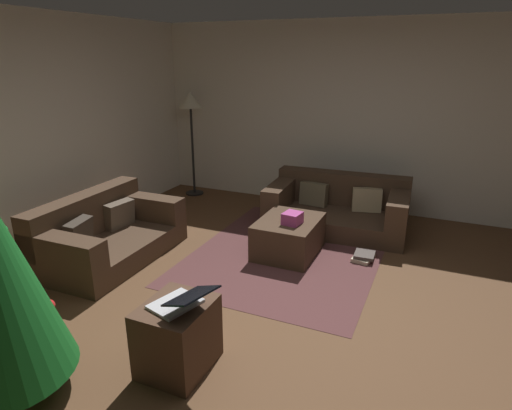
{
  "coord_description": "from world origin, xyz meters",
  "views": [
    {
      "loc": [
        -3.05,
        -1.06,
        2.13
      ],
      "look_at": [
        0.61,
        0.56,
        0.75
      ],
      "focal_mm": 30.63,
      "sensor_mm": 36.0,
      "label": 1
    }
  ],
  "objects_px": {
    "couch_left": "(105,234)",
    "book_stack": "(364,256)",
    "ottoman": "(289,236)",
    "couch_right": "(338,208)",
    "tv_remote": "(288,220)",
    "corner_lamp": "(191,108)",
    "side_table": "(178,336)",
    "laptop": "(181,301)",
    "gift_box": "(292,218)"
  },
  "relations": [
    {
      "from": "corner_lamp",
      "to": "gift_box",
      "type": "bearing_deg",
      "value": -125.72
    },
    {
      "from": "gift_box",
      "to": "tv_remote",
      "type": "distance_m",
      "value": 0.11
    },
    {
      "from": "tv_remote",
      "to": "ottoman",
      "type": "bearing_deg",
      "value": -24.99
    },
    {
      "from": "ottoman",
      "to": "gift_box",
      "type": "height_order",
      "value": "gift_box"
    },
    {
      "from": "couch_left",
      "to": "couch_right",
      "type": "relative_size",
      "value": 0.91
    },
    {
      "from": "couch_right",
      "to": "ottoman",
      "type": "relative_size",
      "value": 2.2
    },
    {
      "from": "couch_right",
      "to": "laptop",
      "type": "xyz_separation_m",
      "value": [
        -3.15,
        0.32,
        0.3
      ]
    },
    {
      "from": "side_table",
      "to": "book_stack",
      "type": "relative_size",
      "value": 1.67
    },
    {
      "from": "couch_left",
      "to": "couch_right",
      "type": "xyz_separation_m",
      "value": [
        1.92,
        -2.13,
        -0.01
      ]
    },
    {
      "from": "gift_box",
      "to": "side_table",
      "type": "xyz_separation_m",
      "value": [
        -2.02,
        0.14,
        -0.21
      ]
    },
    {
      "from": "laptop",
      "to": "gift_box",
      "type": "bearing_deg",
      "value": -2.21
    },
    {
      "from": "book_stack",
      "to": "corner_lamp",
      "type": "bearing_deg",
      "value": 65.91
    },
    {
      "from": "gift_box",
      "to": "ottoman",
      "type": "bearing_deg",
      "value": 35.94
    },
    {
      "from": "gift_box",
      "to": "laptop",
      "type": "relative_size",
      "value": 0.4
    },
    {
      "from": "couch_right",
      "to": "book_stack",
      "type": "relative_size",
      "value": 5.7
    },
    {
      "from": "couch_right",
      "to": "ottoman",
      "type": "xyz_separation_m",
      "value": [
        -1.02,
        0.31,
        -0.06
      ]
    },
    {
      "from": "couch_left",
      "to": "side_table",
      "type": "distance_m",
      "value": 2.13
    },
    {
      "from": "ottoman",
      "to": "gift_box",
      "type": "relative_size",
      "value": 4.1
    },
    {
      "from": "ottoman",
      "to": "book_stack",
      "type": "height_order",
      "value": "ottoman"
    },
    {
      "from": "gift_box",
      "to": "tv_remote",
      "type": "bearing_deg",
      "value": 45.37
    },
    {
      "from": "tv_remote",
      "to": "laptop",
      "type": "bearing_deg",
      "value": 146.7
    },
    {
      "from": "gift_box",
      "to": "side_table",
      "type": "bearing_deg",
      "value": 176.02
    },
    {
      "from": "corner_lamp",
      "to": "laptop",
      "type": "bearing_deg",
      "value": -149.46
    },
    {
      "from": "couch_right",
      "to": "corner_lamp",
      "type": "relative_size",
      "value": 1.1
    },
    {
      "from": "tv_remote",
      "to": "corner_lamp",
      "type": "bearing_deg",
      "value": 21.62
    },
    {
      "from": "gift_box",
      "to": "side_table",
      "type": "distance_m",
      "value": 2.03
    },
    {
      "from": "laptop",
      "to": "corner_lamp",
      "type": "relative_size",
      "value": 0.3
    },
    {
      "from": "ottoman",
      "to": "tv_remote",
      "type": "xyz_separation_m",
      "value": [
        -0.03,
        -0.0,
        0.21
      ]
    },
    {
      "from": "couch_right",
      "to": "tv_remote",
      "type": "relative_size",
      "value": 11.08
    },
    {
      "from": "tv_remote",
      "to": "book_stack",
      "type": "distance_m",
      "value": 0.92
    },
    {
      "from": "couch_left",
      "to": "book_stack",
      "type": "bearing_deg",
      "value": 111.18
    },
    {
      "from": "couch_left",
      "to": "corner_lamp",
      "type": "xyz_separation_m",
      "value": [
        2.4,
        0.33,
        1.1
      ]
    },
    {
      "from": "couch_left",
      "to": "laptop",
      "type": "xyz_separation_m",
      "value": [
        -1.23,
        -1.81,
        0.3
      ]
    },
    {
      "from": "book_stack",
      "to": "tv_remote",
      "type": "bearing_deg",
      "value": 104.1
    },
    {
      "from": "side_table",
      "to": "ottoman",
      "type": "bearing_deg",
      "value": -1.87
    },
    {
      "from": "couch_right",
      "to": "book_stack",
      "type": "xyz_separation_m",
      "value": [
        -0.84,
        -0.51,
        -0.22
      ]
    },
    {
      "from": "ottoman",
      "to": "tv_remote",
      "type": "relative_size",
      "value": 5.03
    },
    {
      "from": "couch_left",
      "to": "couch_right",
      "type": "height_order",
      "value": "couch_left"
    },
    {
      "from": "tv_remote",
      "to": "gift_box",
      "type": "bearing_deg",
      "value": -167.61
    },
    {
      "from": "tv_remote",
      "to": "corner_lamp",
      "type": "xyz_separation_m",
      "value": [
        1.53,
        2.16,
        0.96
      ]
    },
    {
      "from": "gift_box",
      "to": "laptop",
      "type": "bearing_deg",
      "value": 177.79
    },
    {
      "from": "side_table",
      "to": "couch_right",
      "type": "bearing_deg",
      "value": -6.91
    },
    {
      "from": "corner_lamp",
      "to": "couch_right",
      "type": "bearing_deg",
      "value": -101.09
    },
    {
      "from": "tv_remote",
      "to": "corner_lamp",
      "type": "distance_m",
      "value": 2.81
    },
    {
      "from": "tv_remote",
      "to": "book_stack",
      "type": "bearing_deg",
      "value": -108.89
    },
    {
      "from": "couch_left",
      "to": "book_stack",
      "type": "relative_size",
      "value": 5.18
    },
    {
      "from": "side_table",
      "to": "laptop",
      "type": "height_order",
      "value": "laptop"
    },
    {
      "from": "couch_right",
      "to": "book_stack",
      "type": "distance_m",
      "value": 1.01
    },
    {
      "from": "gift_box",
      "to": "laptop",
      "type": "xyz_separation_m",
      "value": [
        -2.04,
        0.08,
        0.1
      ]
    },
    {
      "from": "side_table",
      "to": "couch_left",
      "type": "bearing_deg",
      "value": 55.22
    }
  ]
}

